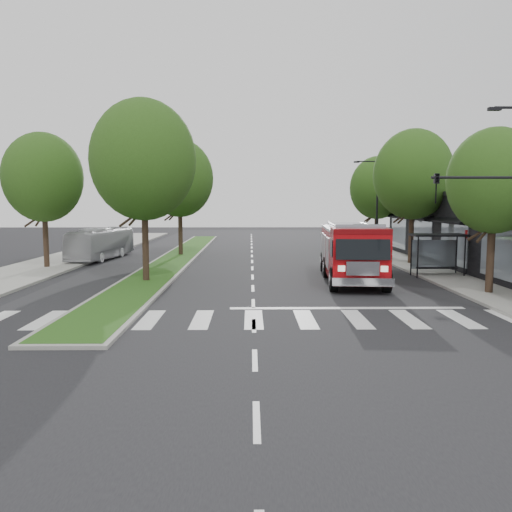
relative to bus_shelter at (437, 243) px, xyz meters
The scene contains 14 objects.
ground 14.00m from the bus_shelter, 143.97° to the right, with size 140.00×140.00×0.00m, color black.
sidewalk_right 3.00m from the bus_shelter, 54.94° to the left, with size 5.00×80.00×0.15m, color gray.
sidewalk_left 25.84m from the bus_shelter, behind, with size 5.00×80.00×0.15m, color gray.
median 19.92m from the bus_shelter, 150.20° to the left, with size 3.00×50.00×0.15m.
bus_shelter is the anchor object (origin of this frame).
tree_right_near 7.06m from the bus_shelter, 87.21° to the right, with size 4.40×4.40×8.05m.
tree_right_mid 7.36m from the bus_shelter, 87.07° to the left, with size 5.60×5.60×9.72m.
tree_right_far 16.30m from the bus_shelter, 88.92° to the left, with size 5.00×5.00×8.73m.
tree_median_near 17.98m from the bus_shelter, behind, with size 5.80×5.80×10.16m.
tree_median_far 21.36m from the bus_shelter, 145.43° to the left, with size 5.60×5.60×9.72m.
tree_left_mid 25.82m from the bus_shelter, behind, with size 5.20×5.20×9.16m.
streetlight_right_far 12.13m from the bus_shelter, 94.11° to the left, with size 2.11×0.20×8.00m.
fire_engine 5.72m from the bus_shelter, 164.94° to the right, with size 3.71×10.01×3.40m.
city_bus 25.19m from the bus_shelter, 157.16° to the left, with size 2.10×8.95×2.49m, color #B9B9BD.
Camera 1 is at (-0.12, -21.85, 4.48)m, focal length 35.00 mm.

